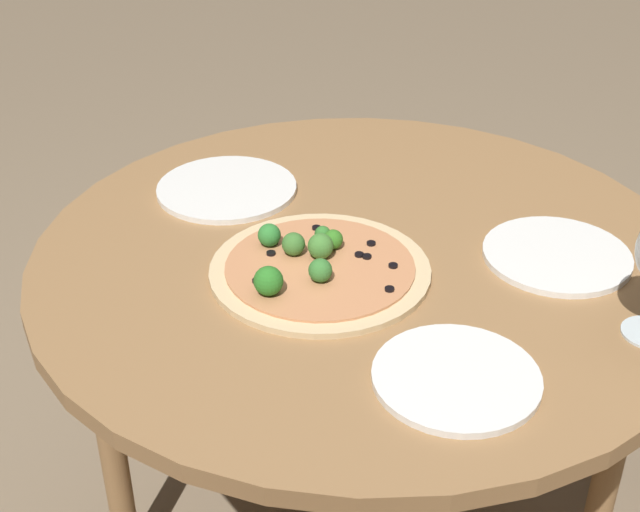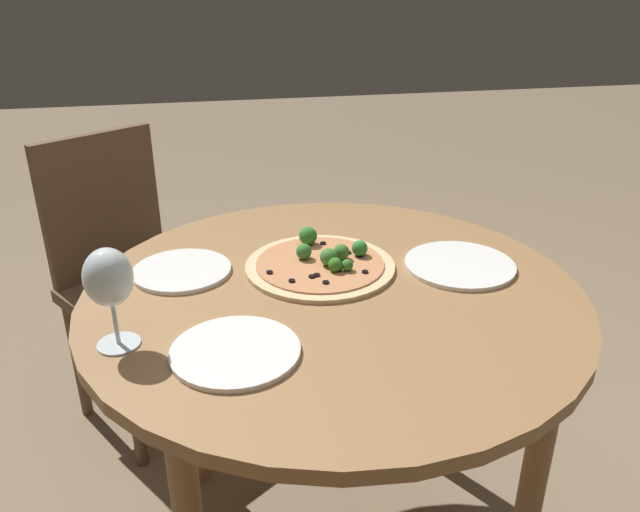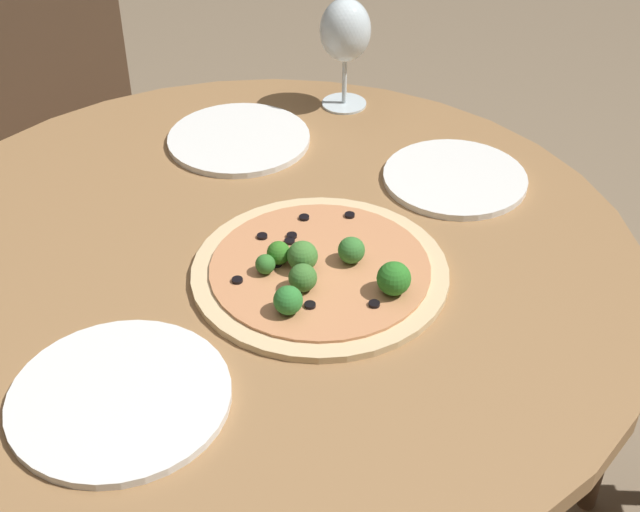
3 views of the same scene
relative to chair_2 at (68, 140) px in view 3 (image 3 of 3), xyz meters
name	(u,v)px [view 3 (image 3 of 3)]	position (x,y,z in m)	size (l,w,h in m)	color
dining_table	(258,303)	(0.36, 0.81, 0.17)	(1.04, 1.04, 0.76)	olive
chair_2	(68,140)	(0.00, 0.00, 0.00)	(0.53, 0.53, 0.92)	brown
pizza	(321,270)	(0.36, 0.91, 0.27)	(0.33, 0.33, 0.06)	#DBBC89
wine_glass	(345,33)	(-0.06, 0.68, 0.39)	(0.08, 0.08, 0.19)	silver
plate_near	(455,178)	(0.05, 0.94, 0.26)	(0.21, 0.21, 0.01)	white
plate_far	(120,397)	(0.66, 0.85, 0.26)	(0.24, 0.24, 0.01)	white
plate_side	(239,139)	(0.14, 0.61, 0.26)	(0.23, 0.23, 0.01)	white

